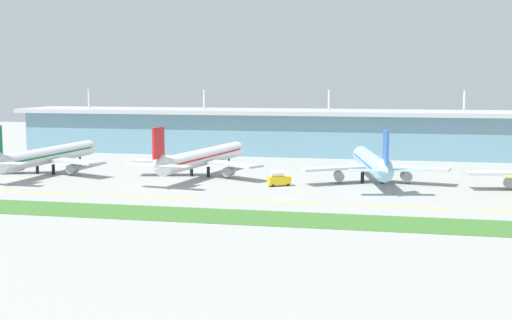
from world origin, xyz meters
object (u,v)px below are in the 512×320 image
airliner_nearest (47,156)px  airliner_far_middle (372,163)px  airliner_near_middle (202,158)px  fuel_truck (279,179)px

airliner_nearest → airliner_far_middle: same height
airliner_near_middle → airliner_far_middle: (58.16, -2.60, -0.01)m
airliner_nearest → fuel_truck: (85.29, -10.37, -4.19)m
airliner_far_middle → fuel_truck: (-28.16, -13.46, -4.18)m
airliner_near_middle → airliner_far_middle: 58.21m
airliner_nearest → fuel_truck: 86.02m
airliner_near_middle → fuel_truck: 34.28m
airliner_near_middle → airliner_nearest: bearing=-174.1°
airliner_nearest → airliner_near_middle: 55.59m
airliner_near_middle → fuel_truck: bearing=-28.2°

